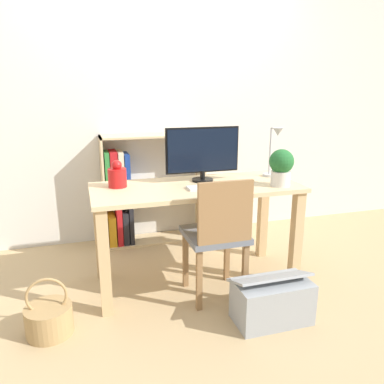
% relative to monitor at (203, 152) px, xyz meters
% --- Properties ---
extents(ground_plane, '(10.00, 10.00, 0.00)m').
position_rel_monitor_xyz_m(ground_plane, '(-0.09, -0.12, -0.97)').
color(ground_plane, tan).
extents(wall_back, '(8.00, 0.05, 2.60)m').
position_rel_monitor_xyz_m(wall_back, '(-0.09, 0.93, 0.33)').
color(wall_back, silver).
rests_on(wall_back, ground_plane).
extents(desk, '(1.47, 0.63, 0.74)m').
position_rel_monitor_xyz_m(desk, '(-0.09, -0.12, -0.36)').
color(desk, '#D8BC8C').
rests_on(desk, ground_plane).
extents(monitor, '(0.56, 0.16, 0.40)m').
position_rel_monitor_xyz_m(monitor, '(0.00, 0.00, 0.00)').
color(monitor, black).
rests_on(monitor, desk).
extents(keyboard, '(0.35, 0.11, 0.02)m').
position_rel_monitor_xyz_m(keyboard, '(-0.00, -0.22, -0.21)').
color(keyboard, silver).
rests_on(keyboard, desk).
extents(vase, '(0.13, 0.13, 0.19)m').
position_rel_monitor_xyz_m(vase, '(-0.63, 0.00, -0.14)').
color(vase, red).
rests_on(vase, desk).
extents(desk_lamp, '(0.10, 0.19, 0.39)m').
position_rel_monitor_xyz_m(desk_lamp, '(0.55, -0.06, 0.02)').
color(desk_lamp, '#B7B7BC').
rests_on(desk_lamp, desk).
extents(potted_plant, '(0.17, 0.17, 0.26)m').
position_rel_monitor_xyz_m(potted_plant, '(0.48, -0.30, -0.08)').
color(potted_plant, silver).
rests_on(potted_plant, desk).
extents(chair, '(0.40, 0.40, 0.87)m').
position_rel_monitor_xyz_m(chair, '(-0.02, -0.41, -0.48)').
color(chair, slate).
rests_on(chair, ground_plane).
extents(bookshelf, '(0.94, 0.28, 1.01)m').
position_rel_monitor_xyz_m(bookshelf, '(-0.42, 0.75, -0.49)').
color(bookshelf, '#D8BC8C').
rests_on(bookshelf, ground_plane).
extents(basket, '(0.27, 0.27, 0.36)m').
position_rel_monitor_xyz_m(basket, '(-1.11, -0.48, -0.87)').
color(basket, tan).
rests_on(basket, ground_plane).
extents(storage_box, '(0.48, 0.31, 0.33)m').
position_rel_monitor_xyz_m(storage_box, '(0.21, -0.75, -0.82)').
color(storage_box, '#999EA3').
rests_on(storage_box, ground_plane).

